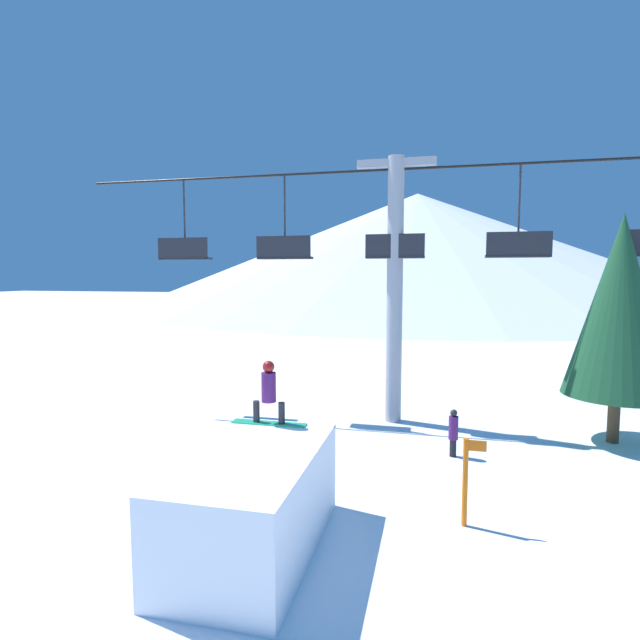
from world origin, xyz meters
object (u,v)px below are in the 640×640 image
Objects in this scene: snow_ramp at (253,502)px; distant_skier at (453,431)px; snowboarder at (269,393)px; pine_tree_near at (620,306)px; trail_marker at (466,480)px.

snow_ramp reaches higher than distant_skier.
snowboarder is 0.24× the size of pine_tree_near.
distant_skier is (3.69, 3.65, -1.64)m from snowboarder.
pine_tree_near reaches higher than snow_ramp.
pine_tree_near is 5.79m from distant_skier.
snowboarder is at bearing -144.28° from pine_tree_near.
snowboarder is at bearing -135.34° from distant_skier.
trail_marker is at bearing -88.18° from distant_skier.
snow_ramp is 0.61× the size of pine_tree_near.
snowboarder is at bearing -179.46° from trail_marker.
pine_tree_near is 3.79× the size of trail_marker.
distant_skier is at bearing 44.66° from snowboarder.
snow_ramp is at bearing -136.34° from pine_tree_near.
snow_ramp is 2.52× the size of snowboarder.
pine_tree_near is at bearing 35.72° from snowboarder.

